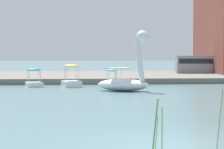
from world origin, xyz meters
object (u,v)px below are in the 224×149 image
(pedal_boat_yellow, at_px, (71,81))
(pedal_boat_teal, at_px, (34,81))
(swan_boat, at_px, (126,78))
(pedal_boat_cyan, at_px, (112,81))
(parked_van, at_px, (197,64))

(pedal_boat_yellow, relative_size, pedal_boat_teal, 1.12)
(swan_boat, distance_m, pedal_boat_cyan, 4.78)
(swan_boat, xyz_separation_m, pedal_boat_cyan, (-0.47, 4.74, -0.40))
(pedal_boat_cyan, distance_m, pedal_boat_yellow, 3.05)
(swan_boat, xyz_separation_m, parked_van, (9.83, 17.49, 0.66))
(parked_van, bearing_deg, pedal_boat_teal, -140.79)
(pedal_boat_yellow, bearing_deg, pedal_boat_cyan, 10.02)
(pedal_boat_yellow, distance_m, pedal_boat_teal, 2.72)
(swan_boat, bearing_deg, pedal_boat_teal, 144.43)
(swan_boat, bearing_deg, pedal_boat_yellow, 129.53)
(pedal_boat_teal, height_order, parked_van, parked_van)
(swan_boat, relative_size, parked_van, 0.82)
(pedal_boat_yellow, relative_size, parked_van, 0.48)
(swan_boat, bearing_deg, pedal_boat_cyan, 95.69)
(parked_van, bearing_deg, pedal_boat_yellow, -135.06)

